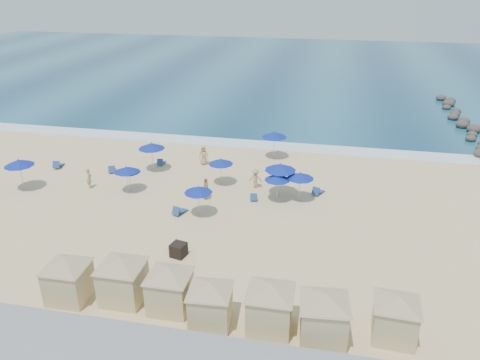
% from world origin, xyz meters
% --- Properties ---
extents(ground, '(160.00, 160.00, 0.00)m').
position_xyz_m(ground, '(0.00, 0.00, 0.00)').
color(ground, beige).
rests_on(ground, ground).
extents(ocean, '(160.00, 80.00, 0.06)m').
position_xyz_m(ocean, '(0.00, 55.00, 0.03)').
color(ocean, navy).
rests_on(ocean, ground).
extents(surf_line, '(160.00, 2.50, 0.08)m').
position_xyz_m(surf_line, '(0.00, 15.50, 0.04)').
color(surf_line, white).
rests_on(surf_line, ground).
extents(seawall, '(160.00, 6.10, 1.22)m').
position_xyz_m(seawall, '(0.00, -13.50, 0.65)').
color(seawall, gray).
rests_on(seawall, ground).
extents(rock_jetty, '(2.56, 26.66, 0.96)m').
position_xyz_m(rock_jetty, '(24.01, 24.90, 0.36)').
color(rock_jetty, '#312C28').
rests_on(rock_jetty, ground).
extents(trash_bin, '(1.01, 1.01, 0.84)m').
position_xyz_m(trash_bin, '(1.47, -4.72, 0.42)').
color(trash_bin, black).
rests_on(trash_bin, ground).
extents(cabana_0, '(4.31, 4.31, 2.70)m').
position_xyz_m(cabana_0, '(-2.79, -9.67, 1.55)').
color(cabana_0, beige).
rests_on(cabana_0, ground).
extents(cabana_1, '(4.51, 4.51, 2.83)m').
position_xyz_m(cabana_1, '(0.00, -9.15, 1.62)').
color(cabana_1, beige).
rests_on(cabana_1, ground).
extents(cabana_2, '(4.31, 4.31, 2.70)m').
position_xyz_m(cabana_2, '(2.60, -9.34, 1.55)').
color(cabana_2, beige).
rests_on(cabana_2, ground).
extents(cabana_3, '(4.14, 4.14, 2.61)m').
position_xyz_m(cabana_3, '(4.88, -9.98, 1.49)').
color(cabana_3, beige).
rests_on(cabana_3, ground).
extents(cabana_4, '(4.46, 4.46, 2.80)m').
position_xyz_m(cabana_4, '(7.73, -9.72, 1.60)').
color(cabana_4, beige).
rests_on(cabana_4, ground).
extents(cabana_5, '(4.50, 4.50, 2.83)m').
position_xyz_m(cabana_5, '(10.25, -9.95, 1.62)').
color(cabana_5, beige).
rests_on(cabana_5, ground).
extents(cabana_6, '(4.19, 4.19, 2.63)m').
position_xyz_m(cabana_6, '(13.48, -9.21, 1.51)').
color(cabana_6, beige).
rests_on(cabana_6, ground).
extents(umbrella_0, '(2.27, 2.27, 2.58)m').
position_xyz_m(umbrella_0, '(-13.49, 1.83, 2.24)').
color(umbrella_0, '#A5A8AD').
rests_on(umbrella_0, ground).
extents(umbrella_1, '(1.79, 1.79, 2.03)m').
position_xyz_m(umbrella_1, '(-5.12, 3.26, 1.76)').
color(umbrella_1, '#A5A8AD').
rests_on(umbrella_1, ground).
extents(umbrella_2, '(2.26, 2.26, 2.57)m').
position_xyz_m(umbrella_2, '(-4.92, 7.49, 2.23)').
color(umbrella_2, '#A5A8AD').
rests_on(umbrella_2, ground).
extents(umbrella_3, '(1.89, 1.89, 2.16)m').
position_xyz_m(umbrella_3, '(-5.24, 3.09, 1.87)').
color(umbrella_3, '#A5A8AD').
rests_on(umbrella_3, ground).
extents(umbrella_4, '(1.99, 1.99, 2.27)m').
position_xyz_m(umbrella_4, '(1.23, 0.50, 1.97)').
color(umbrella_4, '#A5A8AD').
rests_on(umbrella_4, ground).
extents(umbrella_5, '(1.99, 1.99, 2.26)m').
position_xyz_m(umbrella_5, '(1.49, 5.90, 1.96)').
color(umbrella_5, '#A5A8AD').
rests_on(umbrella_5, ground).
extents(umbrella_6, '(1.92, 1.92, 2.18)m').
position_xyz_m(umbrella_6, '(6.26, 3.84, 1.89)').
color(umbrella_6, '#A5A8AD').
rests_on(umbrella_6, ground).
extents(umbrella_7, '(2.29, 2.29, 2.61)m').
position_xyz_m(umbrella_7, '(4.84, 12.47, 2.26)').
color(umbrella_7, '#A5A8AD').
rests_on(umbrella_7, ground).
extents(umbrella_8, '(2.02, 2.02, 2.30)m').
position_xyz_m(umbrella_8, '(7.90, 4.28, 2.00)').
color(umbrella_8, '#A5A8AD').
rests_on(umbrella_8, ground).
extents(umbrella_9, '(2.37, 2.37, 2.70)m').
position_xyz_m(umbrella_9, '(6.36, 4.78, 2.34)').
color(umbrella_9, '#A5A8AD').
rests_on(umbrella_9, ground).
extents(beach_chair_0, '(0.83, 1.43, 0.74)m').
position_xyz_m(beach_chair_0, '(-13.26, 6.35, 0.26)').
color(beach_chair_0, navy).
rests_on(beach_chair_0, ground).
extents(beach_chair_1, '(1.02, 1.37, 0.69)m').
position_xyz_m(beach_chair_1, '(-8.21, 6.38, 0.24)').
color(beach_chair_1, navy).
rests_on(beach_chair_1, ground).
extents(beach_chair_2, '(0.63, 1.24, 0.66)m').
position_xyz_m(beach_chair_2, '(-4.70, 8.81, 0.23)').
color(beach_chair_2, navy).
rests_on(beach_chair_2, ground).
extents(beach_chair_3, '(0.94, 1.39, 0.70)m').
position_xyz_m(beach_chair_3, '(-0.20, 0.34, 0.24)').
color(beach_chair_3, navy).
rests_on(beach_chair_3, ground).
extents(beach_chair_4, '(0.71, 1.23, 0.64)m').
position_xyz_m(beach_chair_4, '(4.55, 3.67, 0.22)').
color(beach_chair_4, navy).
rests_on(beach_chair_4, ground).
extents(beach_chair_5, '(1.05, 1.40, 0.70)m').
position_xyz_m(beach_chair_5, '(9.20, 5.56, 0.24)').
color(beach_chair_5, navy).
rests_on(beach_chair_5, ground).
extents(beachgoer_0, '(0.57, 0.70, 1.65)m').
position_xyz_m(beachgoer_0, '(-8.50, 3.14, 0.83)').
color(beachgoer_0, tan).
rests_on(beachgoer_0, ground).
extents(beachgoer_1, '(0.74, 1.07, 1.68)m').
position_xyz_m(beachgoer_1, '(1.03, 3.08, 0.84)').
color(beachgoer_1, tan).
rests_on(beachgoer_1, ground).
extents(beachgoer_2, '(1.02, 0.59, 1.58)m').
position_xyz_m(beachgoer_2, '(4.32, 5.77, 0.79)').
color(beachgoer_2, tan).
rests_on(beachgoer_2, ground).
extents(beachgoer_3, '(0.92, 0.68, 1.71)m').
position_xyz_m(beachgoer_3, '(-1.00, 9.64, 0.86)').
color(beachgoer_3, tan).
rests_on(beachgoer_3, ground).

